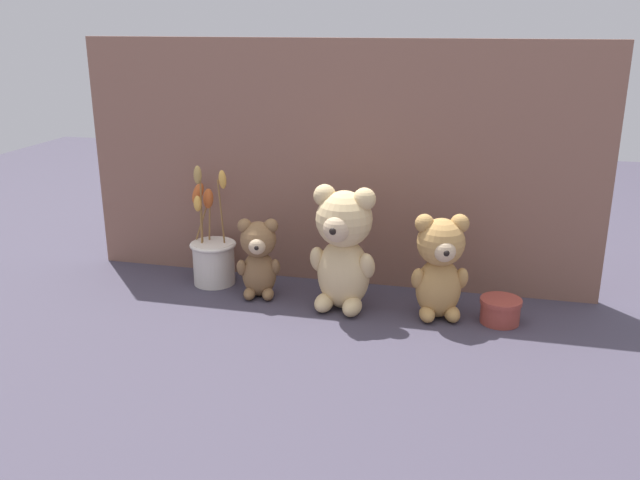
{
  "coord_description": "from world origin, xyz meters",
  "views": [
    {
      "loc": [
        0.36,
        -1.44,
        0.64
      ],
      "look_at": [
        0.0,
        0.02,
        0.15
      ],
      "focal_mm": 38.0,
      "sensor_mm": 36.0,
      "label": 1
    }
  ],
  "objects_px": {
    "teddy_bear_medium": "(440,264)",
    "flower_vase": "(213,255)",
    "decorative_tin_tall": "(500,311)",
    "teddy_bear_large": "(343,246)",
    "teddy_bear_small": "(259,256)"
  },
  "relations": [
    {
      "from": "teddy_bear_medium",
      "to": "flower_vase",
      "type": "xyz_separation_m",
      "value": [
        -0.57,
        0.07,
        -0.05
      ]
    },
    {
      "from": "flower_vase",
      "to": "decorative_tin_tall",
      "type": "distance_m",
      "value": 0.72
    },
    {
      "from": "teddy_bear_medium",
      "to": "teddy_bear_large",
      "type": "bearing_deg",
      "value": -178.83
    },
    {
      "from": "teddy_bear_large",
      "to": "teddy_bear_small",
      "type": "height_order",
      "value": "teddy_bear_large"
    },
    {
      "from": "teddy_bear_small",
      "to": "decorative_tin_tall",
      "type": "bearing_deg",
      "value": -2.18
    },
    {
      "from": "teddy_bear_large",
      "to": "decorative_tin_tall",
      "type": "distance_m",
      "value": 0.38
    },
    {
      "from": "teddy_bear_small",
      "to": "decorative_tin_tall",
      "type": "distance_m",
      "value": 0.57
    },
    {
      "from": "teddy_bear_large",
      "to": "teddy_bear_small",
      "type": "distance_m",
      "value": 0.22
    },
    {
      "from": "flower_vase",
      "to": "teddy_bear_small",
      "type": "bearing_deg",
      "value": -21.27
    },
    {
      "from": "teddy_bear_large",
      "to": "teddy_bear_medium",
      "type": "distance_m",
      "value": 0.22
    },
    {
      "from": "decorative_tin_tall",
      "to": "teddy_bear_small",
      "type": "bearing_deg",
      "value": 177.82
    },
    {
      "from": "flower_vase",
      "to": "teddy_bear_large",
      "type": "bearing_deg",
      "value": -12.37
    },
    {
      "from": "teddy_bear_large",
      "to": "flower_vase",
      "type": "height_order",
      "value": "flower_vase"
    },
    {
      "from": "teddy_bear_large",
      "to": "teddy_bear_medium",
      "type": "height_order",
      "value": "teddy_bear_large"
    },
    {
      "from": "teddy_bear_medium",
      "to": "flower_vase",
      "type": "bearing_deg",
      "value": 172.74
    }
  ]
}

